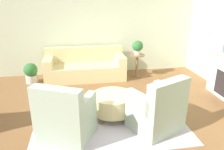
{
  "coord_description": "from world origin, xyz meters",
  "views": [
    {
      "loc": [
        -0.55,
        -3.72,
        2.33
      ],
      "look_at": [
        0.15,
        0.55,
        0.75
      ],
      "focal_mm": 35.0,
      "sensor_mm": 36.0,
      "label": 1
    }
  ],
  "objects_px": {
    "couch": "(85,68)",
    "armchair_left": "(65,118)",
    "potted_plant_floor": "(31,73)",
    "armchair_right": "(158,110)",
    "potted_plant_on_side_table": "(138,47)",
    "side_table": "(137,62)",
    "ottoman_table": "(113,103)"
  },
  "relations": [
    {
      "from": "couch",
      "to": "armchair_left",
      "type": "height_order",
      "value": "armchair_left"
    },
    {
      "from": "potted_plant_floor",
      "to": "armchair_right",
      "type": "bearing_deg",
      "value": -46.12
    },
    {
      "from": "armchair_left",
      "to": "potted_plant_on_side_table",
      "type": "bearing_deg",
      "value": 54.15
    },
    {
      "from": "couch",
      "to": "potted_plant_on_side_table",
      "type": "relative_size",
      "value": 5.52
    },
    {
      "from": "armchair_left",
      "to": "potted_plant_floor",
      "type": "relative_size",
      "value": 1.87
    },
    {
      "from": "armchair_right",
      "to": "potted_plant_floor",
      "type": "xyz_separation_m",
      "value": [
        -2.67,
        2.78,
        -0.1
      ]
    },
    {
      "from": "armchair_right",
      "to": "side_table",
      "type": "xyz_separation_m",
      "value": [
        0.39,
        2.8,
        0.05
      ]
    },
    {
      "from": "armchair_left",
      "to": "side_table",
      "type": "xyz_separation_m",
      "value": [
        2.02,
        2.8,
        0.05
      ]
    },
    {
      "from": "couch",
      "to": "armchair_left",
      "type": "relative_size",
      "value": 2.16
    },
    {
      "from": "ottoman_table",
      "to": "side_table",
      "type": "distance_m",
      "value": 2.47
    },
    {
      "from": "ottoman_table",
      "to": "side_table",
      "type": "xyz_separation_m",
      "value": [
        1.11,
        2.2,
        0.14
      ]
    },
    {
      "from": "ottoman_table",
      "to": "potted_plant_on_side_table",
      "type": "distance_m",
      "value": 2.54
    },
    {
      "from": "armchair_left",
      "to": "ottoman_table",
      "type": "bearing_deg",
      "value": 33.4
    },
    {
      "from": "armchair_right",
      "to": "potted_plant_on_side_table",
      "type": "distance_m",
      "value": 2.88
    },
    {
      "from": "armchair_right",
      "to": "ottoman_table",
      "type": "bearing_deg",
      "value": 140.28
    },
    {
      "from": "couch",
      "to": "potted_plant_floor",
      "type": "bearing_deg",
      "value": -175.04
    },
    {
      "from": "couch",
      "to": "side_table",
      "type": "xyz_separation_m",
      "value": [
        1.54,
        -0.11,
        0.13
      ]
    },
    {
      "from": "couch",
      "to": "armchair_right",
      "type": "xyz_separation_m",
      "value": [
        1.15,
        -2.91,
        0.08
      ]
    },
    {
      "from": "couch",
      "to": "armchair_right",
      "type": "distance_m",
      "value": 3.13
    },
    {
      "from": "ottoman_table",
      "to": "potted_plant_floor",
      "type": "height_order",
      "value": "potted_plant_floor"
    },
    {
      "from": "couch",
      "to": "armchair_right",
      "type": "bearing_deg",
      "value": -68.39
    },
    {
      "from": "potted_plant_floor",
      "to": "side_table",
      "type": "bearing_deg",
      "value": 0.38
    },
    {
      "from": "side_table",
      "to": "potted_plant_on_side_table",
      "type": "bearing_deg",
      "value": 180.0
    },
    {
      "from": "potted_plant_on_side_table",
      "to": "ottoman_table",
      "type": "bearing_deg",
      "value": -116.83
    },
    {
      "from": "ottoman_table",
      "to": "potted_plant_on_side_table",
      "type": "relative_size",
      "value": 2.02
    },
    {
      "from": "armchair_right",
      "to": "ottoman_table",
      "type": "distance_m",
      "value": 0.94
    },
    {
      "from": "couch",
      "to": "armchair_left",
      "type": "distance_m",
      "value": 2.95
    },
    {
      "from": "armchair_right",
      "to": "side_table",
      "type": "relative_size",
      "value": 1.56
    },
    {
      "from": "armchair_left",
      "to": "side_table",
      "type": "height_order",
      "value": "armchair_left"
    },
    {
      "from": "armchair_left",
      "to": "ottoman_table",
      "type": "distance_m",
      "value": 1.09
    },
    {
      "from": "armchair_left",
      "to": "potted_plant_on_side_table",
      "type": "xyz_separation_m",
      "value": [
        2.02,
        2.8,
        0.52
      ]
    },
    {
      "from": "potted_plant_floor",
      "to": "potted_plant_on_side_table",
      "type": "bearing_deg",
      "value": 0.38
    }
  ]
}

